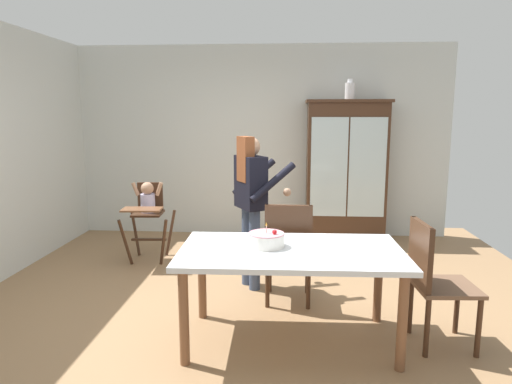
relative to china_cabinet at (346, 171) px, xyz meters
The scene contains 10 objects.
ground_plane 2.83m from the china_cabinet, 116.86° to the right, with size 6.24×6.24×0.00m, color #93704C.
wall_back 1.28m from the china_cabinet, 167.59° to the left, with size 5.32×0.06×2.70m, color silver.
china_cabinet is the anchor object (origin of this frame).
ceramic_vase 1.08m from the china_cabinet, 12.11° to the left, with size 0.13×0.13×0.27m.
high_chair_with_toddler 2.70m from the china_cabinet, 156.41° to the right, with size 0.61×0.71×0.95m.
adult_person 2.18m from the china_cabinet, 122.08° to the right, with size 0.66×0.66×1.53m.
dining_table 3.07m from the china_cabinet, 104.65° to the right, with size 1.69×0.96×0.74m.
birthday_cake 3.06m from the china_cabinet, 108.33° to the right, with size 0.28×0.28×0.19m.
dining_chair_far_side 2.44m from the china_cabinet, 109.16° to the right, with size 0.45×0.45×0.96m.
dining_chair_right_end 2.98m from the china_cabinet, 84.48° to the right, with size 0.46×0.46×0.96m.
Camera 1 is at (0.39, -3.88, 1.75)m, focal length 31.75 mm.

